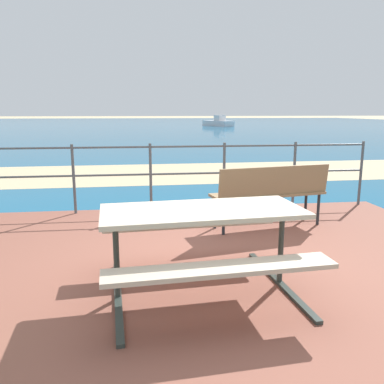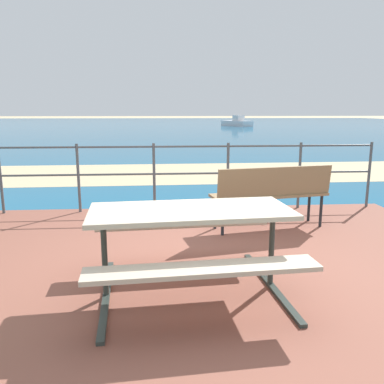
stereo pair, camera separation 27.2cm
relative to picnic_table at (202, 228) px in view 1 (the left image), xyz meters
The scene contains 8 objects.
ground_plane 0.85m from the picnic_table, 66.74° to the left, with size 240.00×240.00×0.00m, color tan.
patio_paving 0.83m from the picnic_table, 66.74° to the left, with size 6.40×5.20×0.06m, color brown.
sea_water 40.52m from the picnic_table, 89.69° to the left, with size 90.00×90.00×0.01m, color #145B84.
beach_strip 7.18m from the picnic_table, 88.23° to the left, with size 54.00×3.54×0.01m, color tan.
picnic_table is the anchor object (origin of this frame).
park_bench 2.16m from the picnic_table, 55.80° to the left, with size 1.65×0.72×0.87m.
railing_fence 2.95m from the picnic_table, 85.69° to the left, with size 5.94×0.04×1.08m.
boat_near 40.16m from the picnic_table, 78.77° to the left, with size 2.96×4.50×1.15m.
Camera 1 is at (-0.73, -3.72, 1.64)m, focal length 36.76 mm.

